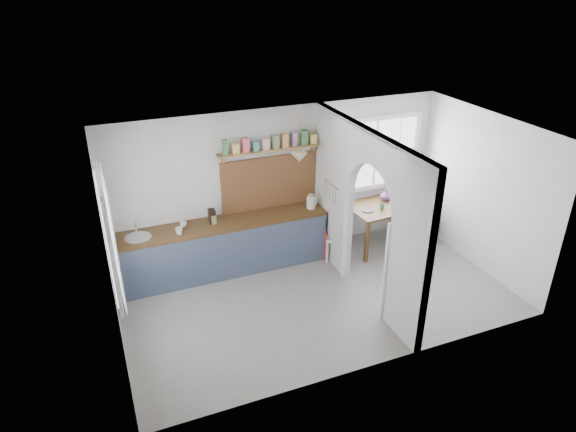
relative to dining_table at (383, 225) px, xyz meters
name	(u,v)px	position (x,y,z in m)	size (l,w,h in m)	color
floor	(318,298)	(-1.77, -1.08, -0.40)	(5.80, 3.20, 0.01)	gray
ceiling	(324,135)	(-1.77, -1.08, 2.20)	(5.80, 3.20, 0.01)	beige
walls	(321,223)	(-1.77, -1.08, 0.90)	(5.81, 3.21, 2.60)	beige
partition	(362,204)	(-1.07, -1.02, 1.05)	(0.12, 3.20, 2.60)	beige
kitchen_window	(107,238)	(-4.64, -1.08, 1.25)	(0.10, 1.16, 1.50)	white
nook_window	(375,153)	(0.03, 0.48, 1.20)	(1.76, 0.10, 1.30)	white
counter	(222,246)	(-2.90, 0.25, 0.06)	(3.50, 0.60, 0.90)	#4D3515
sink	(138,238)	(-4.20, 0.22, 0.49)	(0.40, 0.40, 0.02)	silver
backsplash	(269,182)	(-1.97, 0.49, 0.95)	(1.65, 0.03, 0.90)	brown
shelf	(270,146)	(-1.97, 0.41, 1.61)	(1.75, 0.20, 0.21)	#A57C45
pendant_lamp	(299,158)	(-1.62, 0.07, 1.48)	(0.26, 0.26, 0.16)	#F0E3CC
utensil_rail	(331,184)	(-1.16, -0.18, 1.05)	(0.02, 0.02, 0.50)	silver
dining_table	(383,225)	(0.00, 0.00, 0.00)	(1.28, 0.85, 0.80)	#4D3515
chair_left	(338,235)	(-0.95, -0.10, 0.03)	(0.40, 0.40, 0.87)	white
chair_right	(422,211)	(0.88, 0.06, 0.09)	(0.45, 0.45, 0.98)	white
kettle	(311,201)	(-1.34, 0.19, 0.62)	(0.20, 0.16, 0.24)	beige
mug_a	(179,231)	(-3.60, 0.09, 0.55)	(0.12, 0.12, 0.11)	beige
mug_b	(183,224)	(-3.49, 0.31, 0.54)	(0.11, 0.11, 0.09)	silver
knife_block	(212,216)	(-3.03, 0.29, 0.61)	(0.10, 0.14, 0.22)	black
jar	(214,219)	(-3.01, 0.24, 0.57)	(0.09, 0.09, 0.14)	olive
towel_magenta	(325,246)	(-1.19, -0.09, -0.13)	(0.02, 0.03, 0.58)	#CB1745
towel_orange	(326,249)	(-1.19, -0.15, -0.15)	(0.02, 0.03, 0.54)	#C76709
bowl	(404,202)	(0.33, -0.11, 0.44)	(0.34, 0.34, 0.08)	white
table_cup	(382,206)	(-0.12, -0.11, 0.44)	(0.09, 0.09, 0.09)	#417144
plate	(368,210)	(-0.39, -0.10, 0.41)	(0.20, 0.20, 0.02)	#2F2625
vase	(386,195)	(0.13, 0.17, 0.50)	(0.19, 0.19, 0.20)	#5E3663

